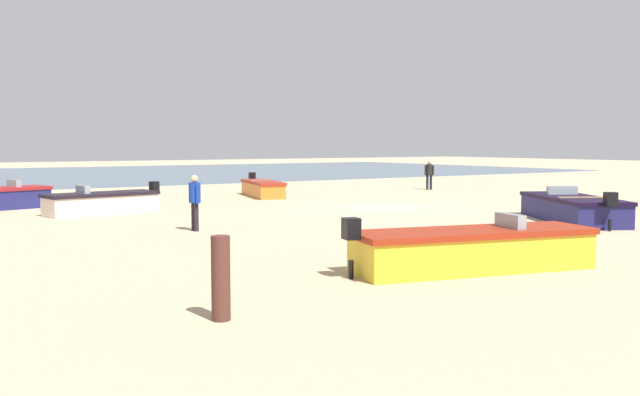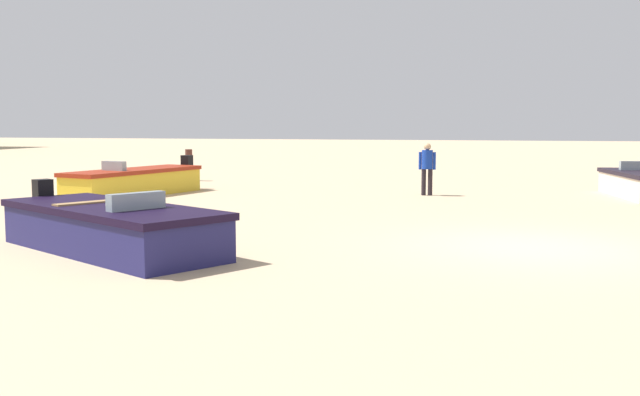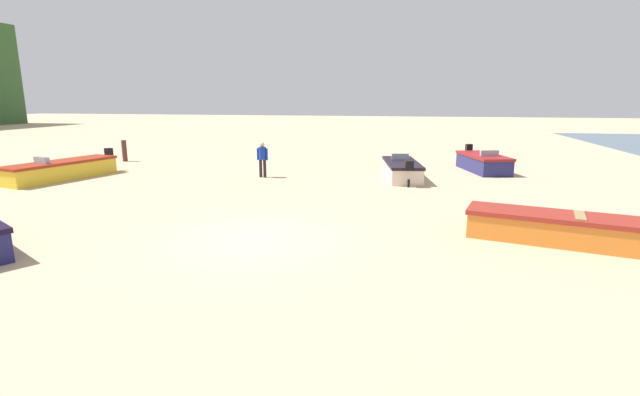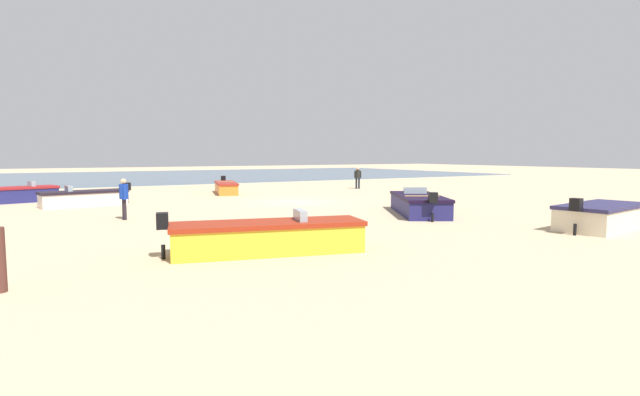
{
  "view_description": "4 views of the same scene",
  "coord_description": "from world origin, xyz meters",
  "px_view_note": "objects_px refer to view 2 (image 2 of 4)",
  "views": [
    {
      "loc": [
        16.5,
        21.04,
        2.51
      ],
      "look_at": [
        8.04,
        7.94,
        1.26
      ],
      "focal_mm": 37.82,
      "sensor_mm": 36.0,
      "label": 1
    },
    {
      "loc": [
        -13.58,
        0.57,
        2.25
      ],
      "look_at": [
        -0.36,
        3.88,
        0.84
      ],
      "focal_mm": 40.99,
      "sensor_mm": 36.0,
      "label": 2
    },
    {
      "loc": [
        -10.73,
        -3.93,
        3.62
      ],
      "look_at": [
        0.81,
        -1.56,
        1.0
      ],
      "focal_mm": 25.48,
      "sensor_mm": 36.0,
      "label": 3
    },
    {
      "loc": [
        11.79,
        22.94,
        2.55
      ],
      "look_at": [
        0.89,
        4.08,
        0.59
      ],
      "focal_mm": 27.08,
      "sensor_mm": 36.0,
      "label": 4
    }
  ],
  "objects_px": {
    "boat_cream_4": "(640,184)",
    "boat_yellow_5": "(134,182)",
    "boat_navy_2": "(111,228)",
    "beach_walker_foreground": "(427,165)",
    "mooring_post_near_water": "(189,165)"
  },
  "relations": [
    {
      "from": "boat_yellow_5",
      "to": "beach_walker_foreground",
      "type": "xyz_separation_m",
      "value": [
        2.26,
        -8.75,
        0.53
      ]
    },
    {
      "from": "boat_navy_2",
      "to": "boat_yellow_5",
      "type": "distance_m",
      "value": 10.03
    },
    {
      "from": "boat_cream_4",
      "to": "beach_walker_foreground",
      "type": "relative_size",
      "value": 2.66
    },
    {
      "from": "boat_yellow_5",
      "to": "boat_navy_2",
      "type": "bearing_deg",
      "value": 129.83
    },
    {
      "from": "boat_cream_4",
      "to": "boat_yellow_5",
      "type": "distance_m",
      "value": 15.39
    },
    {
      "from": "boat_cream_4",
      "to": "beach_walker_foreground",
      "type": "height_order",
      "value": "beach_walker_foreground"
    },
    {
      "from": "boat_navy_2",
      "to": "mooring_post_near_water",
      "type": "bearing_deg",
      "value": -130.92
    },
    {
      "from": "boat_cream_4",
      "to": "boat_yellow_5",
      "type": "relative_size",
      "value": 0.82
    },
    {
      "from": "boat_yellow_5",
      "to": "mooring_post_near_water",
      "type": "distance_m",
      "value": 5.85
    },
    {
      "from": "boat_navy_2",
      "to": "beach_walker_foreground",
      "type": "distance_m",
      "value": 12.11
    },
    {
      "from": "boat_navy_2",
      "to": "boat_cream_4",
      "type": "bearing_deg",
      "value": 168.83
    },
    {
      "from": "mooring_post_near_water",
      "to": "beach_walker_foreground",
      "type": "bearing_deg",
      "value": -110.31
    },
    {
      "from": "boat_cream_4",
      "to": "mooring_post_near_water",
      "type": "xyz_separation_m",
      "value": [
        2.55,
        15.83,
        0.21
      ]
    },
    {
      "from": "boat_cream_4",
      "to": "beach_walker_foreground",
      "type": "distance_m",
      "value": 6.4
    },
    {
      "from": "boat_cream_4",
      "to": "mooring_post_near_water",
      "type": "height_order",
      "value": "mooring_post_near_water"
    }
  ]
}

